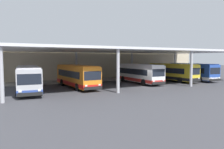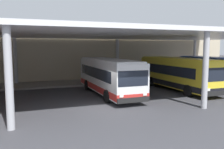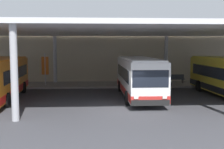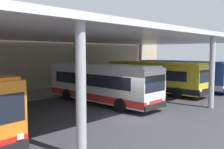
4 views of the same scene
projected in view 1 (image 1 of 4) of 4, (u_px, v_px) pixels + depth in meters
The scene contains 12 objects.
ground_plane at pixel (147, 87), 30.18m from camera, with size 200.00×200.00×0.00m, color #3D3D42.
platform_kerb at pixel (110, 79), 40.56m from camera, with size 42.00×4.50×0.18m, color gray.
station_building_facade at pixel (103, 63), 43.19m from camera, with size 48.00×1.60×6.47m, color #C1B293.
canopy_shelter at pixel (127, 51), 34.63m from camera, with size 40.00×17.00×5.55m.
bus_nearest_bay at pixel (28, 79), 25.57m from camera, with size 3.24×10.68×3.17m.
bus_second_bay at pixel (77, 76), 29.60m from camera, with size 3.20×10.67×3.17m.
bus_middle_bay at pixel (138, 73), 34.86m from camera, with size 2.76×10.54×3.17m.
bus_far_bay at pixel (172, 72), 38.04m from camera, with size 2.78×10.55×3.17m.
bus_departing at pixel (192, 71), 39.47m from camera, with size 3.30×10.69×3.17m.
bench_waiting at pixel (139, 75), 43.74m from camera, with size 1.80×0.45×0.92m.
trash_bin at pixel (152, 74), 45.18m from camera, with size 0.52×0.52×0.98m.
banner_sign at pixel (77, 71), 36.55m from camera, with size 0.70×0.12×3.20m.
Camera 1 is at (-18.31, -24.23, 4.16)m, focal length 33.47 mm.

